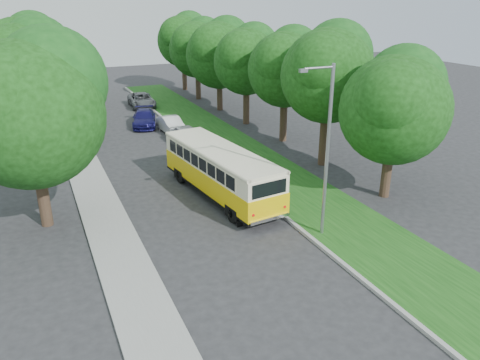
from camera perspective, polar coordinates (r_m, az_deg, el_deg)
name	(u,v)px	position (r m, az deg, el deg)	size (l,w,h in m)	color
ground	(218,230)	(22.84, -2.71, -6.11)	(120.00, 120.00, 0.00)	#28282A
curb	(243,183)	(28.28, 0.31, -0.32)	(0.20, 70.00, 0.15)	gray
grass_verge	(277,177)	(29.27, 4.50, 0.37)	(4.50, 70.00, 0.13)	#144312
sidewalk	(100,207)	(26.21, -16.66, -3.13)	(2.20, 70.00, 0.12)	gray
treeline	(169,60)	(38.61, -8.61, 14.32)	(24.27, 41.91, 9.46)	#332319
lamppost_near	(326,147)	(20.97, 10.44, 3.93)	(1.71, 0.16, 8.00)	gray
lamppost_far	(71,95)	(35.57, -19.91, 9.75)	(1.71, 0.16, 7.50)	gray
warning_sign	(85,142)	(32.22, -18.32, 4.40)	(0.56, 0.10, 2.50)	gray
vintage_bus	(220,173)	(26.00, -2.40, 0.90)	(2.50, 9.69, 2.88)	yellow
car_silver	(188,137)	(35.46, -6.39, 5.25)	(1.78, 4.43, 1.51)	silver
car_white	(172,125)	(39.38, -8.34, 6.66)	(1.41, 4.04, 1.33)	white
car_blue	(144,118)	(41.93, -11.60, 7.38)	(1.92, 4.72, 1.37)	#151353
car_grey	(142,100)	(49.51, -11.90, 9.50)	(2.34, 5.07, 1.41)	#575A5F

